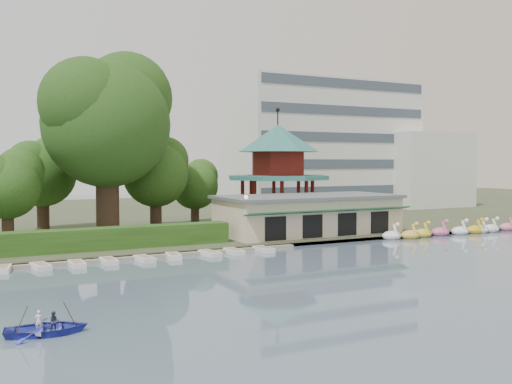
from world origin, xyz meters
TOP-DOWN VIEW (x-y plane):
  - ground_plane at (0.00, 0.00)m, footprint 220.00×220.00m
  - shore at (0.00, 52.00)m, footprint 220.00×70.00m
  - embankment at (0.00, 17.30)m, footprint 220.00×0.60m
  - dock at (-12.00, 17.20)m, footprint 34.00×1.60m
  - boathouse at (10.00, 21.97)m, footprint 18.60×9.39m
  - pavilion at (12.00, 32.00)m, footprint 12.40×12.40m
  - office_building at (32.67, 49.00)m, footprint 38.00×18.00m
  - hedge at (-15.00, 20.50)m, footprint 30.00×2.00m
  - lamp_post at (1.50, 19.00)m, footprint 0.36×0.36m
  - big_tree at (-8.83, 28.20)m, footprint 13.38×12.47m
  - small_trees at (-12.32, 32.04)m, footprint 39.06×16.46m
  - swan_boats at (25.95, 16.56)m, footprint 21.28×2.18m
  - moored_rowboats at (-12.73, 15.84)m, footprint 30.02×2.74m
  - rowboat_with_passengers at (-18.03, -0.85)m, footprint 5.42×4.20m

SIDE VIEW (x-z plane):
  - ground_plane at x=0.00m, z-range 0.00..0.00m
  - dock at x=-12.00m, z-range 0.00..0.24m
  - embankment at x=0.00m, z-range 0.00..0.30m
  - moored_rowboats at x=-12.73m, z-range 0.00..0.36m
  - shore at x=0.00m, z-range 0.00..0.40m
  - swan_boats at x=25.95m, z-range -0.56..1.35m
  - rowboat_with_passengers at x=-18.03m, z-range -0.49..1.52m
  - hedge at x=-15.00m, z-range 0.40..2.20m
  - boathouse at x=10.00m, z-range 0.42..4.32m
  - lamp_post at x=1.50m, z-range 1.20..5.48m
  - small_trees at x=-12.32m, z-range 1.04..11.31m
  - pavilion at x=12.00m, z-range 0.73..14.23m
  - office_building at x=32.67m, z-range -0.27..19.73m
  - big_tree at x=-8.83m, z-range 3.09..21.38m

